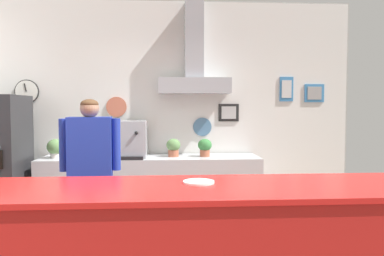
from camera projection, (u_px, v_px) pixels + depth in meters
back_wall_assembly at (163, 104)px, 4.92m from camera, size 5.14×2.80×2.93m
back_prep_counter at (151, 192)px, 4.72m from camera, size 2.72×0.62×0.88m
shop_worker at (91, 179)px, 3.45m from camera, size 0.55×0.25×1.58m
espresso_machine at (125, 139)px, 4.64m from camera, size 0.54×0.47×0.45m
potted_basil at (205, 147)px, 4.72m from camera, size 0.18×0.18×0.23m
potted_rosemary at (173, 147)px, 4.72m from camera, size 0.18×0.18×0.23m
potted_thyme at (56, 148)px, 4.58m from camera, size 0.22×0.22×0.23m
potted_oregano at (90, 146)px, 4.65m from camera, size 0.18×0.18×0.23m
condiment_plate at (199, 182)px, 2.21m from camera, size 0.19×0.19×0.01m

